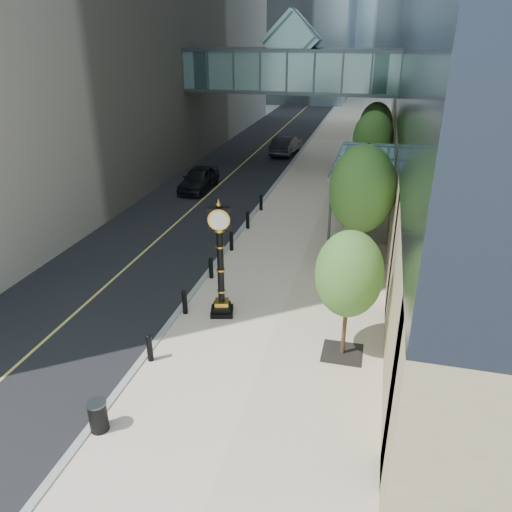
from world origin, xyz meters
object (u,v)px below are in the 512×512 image
at_px(street_clock, 221,268).
at_px(car_far, 286,145).
at_px(car_near, 199,179).
at_px(trash_bin, 98,417).
at_px(pedestrian, 350,225).

height_order(street_clock, car_far, street_clock).
height_order(street_clock, car_near, street_clock).
bearing_deg(trash_bin, pedestrian, 69.70).
bearing_deg(car_near, street_clock, -67.25).
height_order(pedestrian, car_near, pedestrian).
relative_size(pedestrian, car_near, 0.40).
bearing_deg(pedestrian, street_clock, 54.79).
bearing_deg(trash_bin, street_clock, 78.27).
relative_size(street_clock, pedestrian, 2.46).
bearing_deg(car_far, street_clock, 100.55).
relative_size(trash_bin, car_near, 0.19).
bearing_deg(pedestrian, car_far, -78.42).
height_order(street_clock, trash_bin, street_clock).
bearing_deg(car_near, pedestrian, -33.26).
xyz_separation_m(pedestrian, car_near, (-11.00, 7.13, -0.18)).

